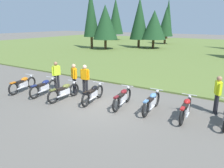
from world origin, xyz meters
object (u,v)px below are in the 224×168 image
at_px(motorcycle_black, 93,94).
at_px(motorcycle_red, 186,108).
at_px(rider_in_hivis_vest, 218,93).
at_px(rider_checking_bike, 85,78).
at_px(rider_near_row_end, 74,77).
at_px(motorcycle_orange, 23,84).
at_px(motorcycle_maroon, 122,98).
at_px(rider_with_back_turned, 56,74).
at_px(motorcycle_navy, 44,87).
at_px(motorcycle_sky_blue, 152,102).
at_px(motorcycle_olive, 64,91).

relative_size(motorcycle_black, motorcycle_red, 1.00).
bearing_deg(rider_in_hivis_vest, rider_checking_bike, -170.57).
bearing_deg(motorcycle_red, rider_near_row_end, 179.36).
bearing_deg(motorcycle_orange, motorcycle_maroon, 9.42).
bearing_deg(rider_with_back_turned, rider_near_row_end, 0.51).
xyz_separation_m(motorcycle_maroon, motorcycle_red, (2.85, 0.22, 0.00)).
height_order(rider_checking_bike, rider_in_hivis_vest, same).
xyz_separation_m(motorcycle_orange, rider_checking_bike, (3.44, 1.39, 0.51)).
height_order(motorcycle_maroon, rider_with_back_turned, rider_with_back_turned).
bearing_deg(motorcycle_navy, rider_in_hivis_vest, 15.10).
relative_size(motorcycle_red, rider_in_hivis_vest, 1.26).
xyz_separation_m(rider_in_hivis_vest, rider_with_back_turned, (-8.39, -1.19, 0.00)).
relative_size(motorcycle_orange, rider_near_row_end, 1.25).
relative_size(motorcycle_maroon, motorcycle_sky_blue, 1.00).
xyz_separation_m(motorcycle_red, rider_near_row_end, (-6.07, 0.07, 0.51)).
bearing_deg(rider_near_row_end, motorcycle_black, -17.52).
relative_size(motorcycle_orange, motorcycle_maroon, 0.99).
bearing_deg(motorcycle_maroon, rider_in_hivis_vest, 20.87).
bearing_deg(motorcycle_olive, motorcycle_red, 9.34).
distance_m(motorcycle_orange, motorcycle_navy, 1.53).
distance_m(motorcycle_red, rider_near_row_end, 6.09).
xyz_separation_m(motorcycle_orange, rider_near_row_end, (2.77, 1.28, 0.51)).
bearing_deg(motorcycle_black, rider_with_back_turned, 170.29).
xyz_separation_m(motorcycle_sky_blue, rider_in_hivis_vest, (2.45, 1.27, 0.51)).
height_order(motorcycle_navy, rider_near_row_end, rider_near_row_end).
bearing_deg(motorcycle_red, motorcycle_maroon, -175.68).
relative_size(motorcycle_black, rider_near_row_end, 1.25).
height_order(motorcycle_orange, motorcycle_black, same).
relative_size(motorcycle_black, rider_checking_bike, 1.25).
bearing_deg(motorcycle_maroon, rider_checking_bike, 171.06).
height_order(rider_checking_bike, rider_near_row_end, same).
bearing_deg(motorcycle_black, motorcycle_maroon, 9.22).
xyz_separation_m(motorcycle_olive, motorcycle_sky_blue, (4.37, 0.94, 0.00)).
bearing_deg(motorcycle_orange, rider_near_row_end, 24.73).
distance_m(motorcycle_red, rider_with_back_turned, 7.44).
distance_m(motorcycle_orange, rider_in_hivis_vest, 10.12).
xyz_separation_m(motorcycle_navy, motorcycle_maroon, (4.47, 0.78, 0.00)).
distance_m(motorcycle_sky_blue, rider_near_row_end, 4.62).
bearing_deg(motorcycle_maroon, rider_near_row_end, 174.95).
bearing_deg(rider_in_hivis_vest, motorcycle_red, -127.97).
relative_size(motorcycle_orange, rider_checking_bike, 1.25).
distance_m(motorcycle_olive, motorcycle_maroon, 3.09).
bearing_deg(rider_checking_bike, motorcycle_olive, -111.64).
xyz_separation_m(motorcycle_black, rider_near_row_end, (-1.68, 0.53, 0.51)).
xyz_separation_m(motorcycle_olive, motorcycle_red, (5.85, 0.96, 0.00)).
distance_m(motorcycle_orange, rider_with_back_turned, 1.97).
height_order(motorcycle_orange, rider_in_hivis_vest, rider_in_hivis_vest).
bearing_deg(motorcycle_black, rider_in_hivis_vest, 17.67).
relative_size(motorcycle_olive, rider_in_hivis_vest, 1.26).
height_order(motorcycle_black, motorcycle_sky_blue, same).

